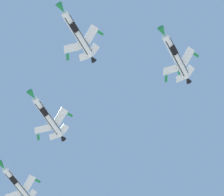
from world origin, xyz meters
The scene contains 4 objects.
fighter_jet_lead centered at (2.59, 42.71, 108.39)m, with size 11.75×13.26×5.36m.
fighter_jet_left_wing centered at (25.70, 44.03, 108.67)m, with size 11.72×13.26×5.41m.
fighter_jet_right_wing centered at (-1.13, 64.89, 106.82)m, with size 11.87×13.26×5.11m.
fighter_jet_right_outer centered at (-6.35, 87.18, 106.58)m, with size 11.81×13.26×5.25m.
Camera 1 is at (1.40, -4.48, 1.85)m, focal length 82.61 mm.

